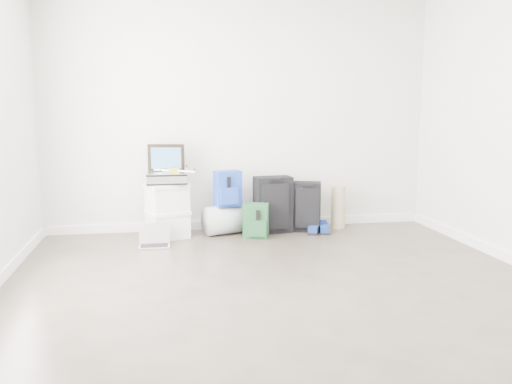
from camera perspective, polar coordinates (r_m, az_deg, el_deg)
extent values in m
plane|color=#383029|center=(4.16, 3.50, -11.27)|extent=(5.00, 5.00, 0.00)
cube|color=silver|center=(6.36, -1.70, 8.19)|extent=(4.50, 0.02, 2.70)
cube|color=white|center=(6.50, -1.63, -3.35)|extent=(4.50, 0.02, 0.10)
cube|color=white|center=(6.08, -9.25, -3.56)|extent=(0.49, 0.45, 0.26)
cube|color=white|center=(6.05, -9.29, -2.16)|extent=(0.52, 0.47, 0.04)
cube|color=white|center=(6.02, -9.33, -0.75)|extent=(0.49, 0.45, 0.26)
cube|color=white|center=(6.00, -9.36, 0.67)|extent=(0.52, 0.47, 0.04)
cube|color=#B2B2B7|center=(5.98, -9.38, 1.44)|extent=(0.42, 0.31, 0.12)
cube|color=black|center=(6.06, -9.45, 3.56)|extent=(0.40, 0.11, 0.30)
cube|color=#256995|center=(6.04, -9.44, 3.55)|extent=(0.33, 0.08, 0.23)
cube|color=gold|center=(5.96, -8.63, 2.25)|extent=(0.11, 0.11, 0.05)
cube|color=white|center=(6.07, -7.94, 2.39)|extent=(0.17, 0.23, 0.02)
cube|color=white|center=(6.03, -9.69, 2.30)|extent=(0.23, 0.17, 0.02)
cube|color=white|center=(5.84, -9.34, 2.10)|extent=(0.17, 0.23, 0.02)
cube|color=white|center=(5.88, -7.54, 2.19)|extent=(0.23, 0.17, 0.02)
cylinder|color=gray|center=(6.19, -2.99, -2.92)|extent=(0.60, 0.47, 0.33)
cube|color=#172396|center=(6.11, -2.99, 0.37)|extent=(0.32, 0.24, 0.40)
cube|color=#172396|center=(6.02, -2.88, -0.40)|extent=(0.22, 0.11, 0.19)
cube|color=black|center=(6.24, 1.79, -1.32)|extent=(0.44, 0.29, 0.64)
cube|color=black|center=(6.11, 2.05, -1.54)|extent=(0.31, 0.07, 0.52)
cube|color=black|center=(6.07, 2.06, 1.27)|extent=(0.13, 0.04, 0.03)
cube|color=#163E1F|center=(5.99, -0.01, -3.03)|extent=(0.31, 0.23, 0.38)
cube|color=#163E1F|center=(5.92, 0.14, -3.83)|extent=(0.21, 0.11, 0.18)
cube|color=black|center=(6.34, 5.15, -1.52)|extent=(0.41, 0.30, 0.57)
cube|color=black|center=(6.22, 5.44, -1.72)|extent=(0.27, 0.10, 0.46)
cube|color=black|center=(6.18, 5.47, 0.71)|extent=(0.13, 0.06, 0.03)
cube|color=black|center=(6.28, 6.12, -4.19)|extent=(0.21, 0.30, 0.03)
cube|color=navy|center=(6.27, 6.13, -3.77)|extent=(0.20, 0.29, 0.07)
cube|color=black|center=(6.31, 7.21, -4.13)|extent=(0.17, 0.30, 0.03)
cube|color=navy|center=(6.30, 7.22, -3.72)|extent=(0.16, 0.29, 0.07)
cylinder|color=gray|center=(6.53, 8.65, -1.57)|extent=(0.17, 0.17, 0.51)
cube|color=#B7B7BB|center=(5.73, -10.65, -5.64)|extent=(0.33, 0.23, 0.01)
cube|color=black|center=(5.73, -10.65, -5.55)|extent=(0.28, 0.16, 0.00)
cube|color=black|center=(5.81, -10.64, -4.27)|extent=(0.32, 0.02, 0.21)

